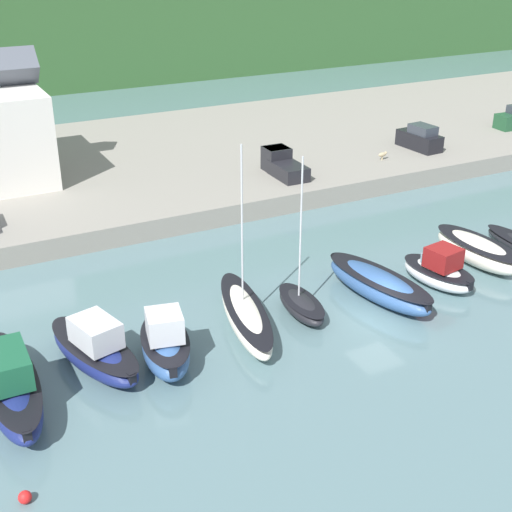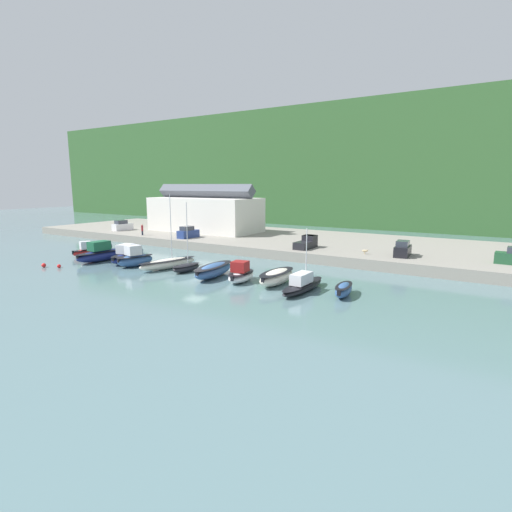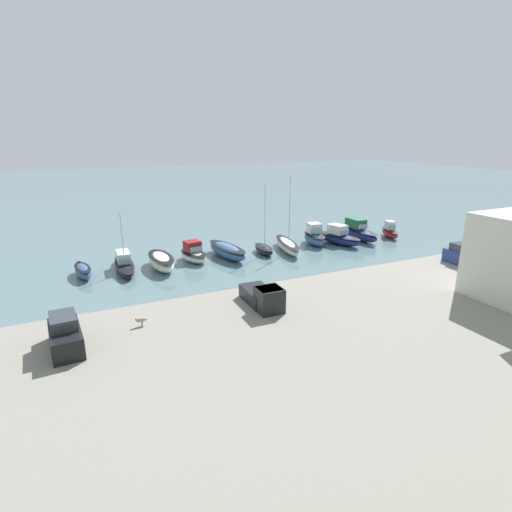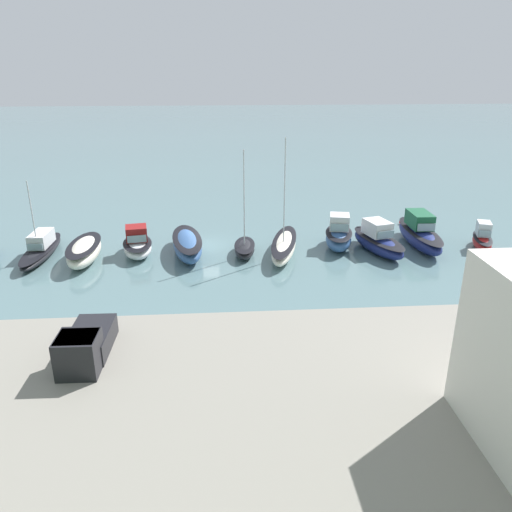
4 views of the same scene
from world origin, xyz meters
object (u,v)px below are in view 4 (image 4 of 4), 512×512
Objects in this scene: moored_boat_2 at (378,241)px; moored_boat_1 at (419,234)px; moored_boat_4 at (284,246)px; moored_boat_9 at (41,249)px; moored_boat_7 at (137,245)px; mooring_buoy_0 at (402,222)px; moored_boat_0 at (482,239)px; moored_boat_5 at (245,248)px; moored_boat_8 at (84,251)px; moored_boat_3 at (339,236)px; pickup_truck_1 at (85,345)px; moored_boat_6 at (187,245)px; mooring_buoy_1 at (419,219)px.

moored_boat_1 is at bearing -178.20° from moored_boat_2.
moored_boat_9 is (20.30, -0.86, -0.01)m from moored_boat_4.
mooring_buoy_0 is (-25.26, -6.71, -0.64)m from moored_boat_7.
moored_boat_2 is 0.87× the size of moored_boat_9.
moored_boat_0 is 9.30m from moored_boat_2.
moored_boat_0 is at bearing 167.89° from moored_boat_1.
moored_boat_5 reaches higher than moored_boat_8.
moored_boat_0 is 12.47m from moored_boat_3.
pickup_truck_1 is at bearing 26.32° from moored_boat_2.
moored_boat_1 reaches higher than moored_boat_3.
moored_boat_6 is 0.97× the size of moored_boat_9.
moored_boat_5 is at bearing 166.23° from moored_boat_7.
mooring_buoy_0 is (-24.97, -25.18, -2.04)m from pickup_truck_1.
moored_boat_1 is at bearing 171.52° from moored_boat_7.
moored_boat_2 is 8.97m from mooring_buoy_0.
moored_boat_3 is (7.23, -0.07, -0.01)m from moored_boat_1.
moored_boat_3 reaches higher than moored_boat_7.
mooring_buoy_0 is at bearing -133.63° from pickup_truck_1.
mooring_buoy_0 is (-7.93, -6.23, -0.85)m from moored_boat_3.
moored_boat_5 is (11.42, -0.14, -0.40)m from moored_boat_2.
moored_boat_0 reaches higher than moored_boat_6.
moored_boat_1 is at bearing 68.78° from mooring_buoy_1.
moored_boat_2 is (9.29, 0.07, 0.13)m from moored_boat_0.
moored_boat_1 is at bearing 173.78° from moored_boat_6.
mooring_buoy_0 is (-4.82, -7.53, -0.75)m from moored_boat_2.
moored_boat_5 reaches higher than moored_boat_6.
pickup_truck_1 is at bearing 102.82° from moored_boat_8.
moored_boat_7 is at bearing -165.09° from moored_boat_8.
mooring_buoy_1 is (-31.45, -8.82, -0.59)m from moored_boat_8.
moored_boat_5 is 9.05m from moored_boat_7.
moored_boat_5 is 1.87× the size of pickup_truck_1.
moored_boat_8 is at bearing 15.08° from mooring_buoy_0.
moored_boat_5 is (20.71, -0.07, -0.27)m from moored_boat_0.
moored_boat_2 is 24.53m from moored_boat_8.
moored_boat_3 is at bearing 38.15° from mooring_buoy_0.
moored_boat_1 reaches higher than mooring_buoy_1.
moored_boat_1 is 1.52× the size of moored_boat_3.
pickup_truck_1 is at bearing 68.75° from moored_boat_4.
pickup_truck_1 reaches higher than moored_boat_2.
moored_boat_2 reaches higher than moored_boat_8.
moored_boat_4 reaches higher than moored_boat_8.
moored_boat_1 is 1.80× the size of pickup_truck_1.
moored_boat_9 is (7.94, -0.05, -0.16)m from moored_boat_7.
moored_boat_8 is at bearing -1.48° from moored_boat_6.
moored_boat_6 is at bearing 179.79° from moored_boat_9.
moored_boat_6 is at bearing 17.93° from moored_boat_0.
moored_boat_1 is 1.05× the size of moored_boat_6.
moored_boat_7 is (20.43, -0.82, -0.11)m from moored_boat_2.
moored_boat_3 is 0.57× the size of moored_boat_4.
moored_boat_5 is 16.98m from moored_boat_9.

